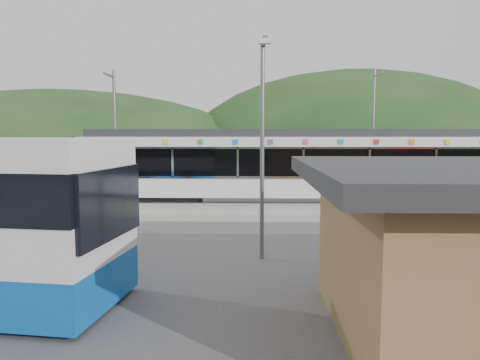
{
  "coord_description": "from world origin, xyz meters",
  "views": [
    {
      "loc": [
        0.46,
        -16.88,
        3.5
      ],
      "look_at": [
        0.02,
        1.0,
        1.76
      ],
      "focal_mm": 35.0,
      "sensor_mm": 36.0,
      "label": 1
    }
  ],
  "objects": [
    {
      "name": "train",
      "position": [
        2.35,
        6.0,
        2.06
      ],
      "size": [
        20.44,
        3.01,
        3.74
      ],
      "color": "black",
      "rests_on": "ground"
    },
    {
      "name": "yellow_line",
      "position": [
        0.0,
        2.0,
        0.3
      ],
      "size": [
        26.0,
        0.1,
        0.01
      ],
      "primitive_type": "cube",
      "color": "yellow",
      "rests_on": "platform"
    },
    {
      "name": "hills",
      "position": [
        6.19,
        5.29,
        0.0
      ],
      "size": [
        146.0,
        149.0,
        26.0
      ],
      "color": "#1E3D19",
      "rests_on": "ground"
    },
    {
      "name": "catenary_mast_east",
      "position": [
        7.0,
        8.56,
        3.65
      ],
      "size": [
        0.18,
        1.8,
        7.0
      ],
      "color": "slate",
      "rests_on": "ground"
    },
    {
      "name": "ground",
      "position": [
        0.0,
        0.0,
        0.0
      ],
      "size": [
        120.0,
        120.0,
        0.0
      ],
      "primitive_type": "plane",
      "color": "#4C4C4F",
      "rests_on": "ground"
    },
    {
      "name": "platform",
      "position": [
        0.0,
        3.3,
        0.15
      ],
      "size": [
        26.0,
        3.2,
        0.3
      ],
      "primitive_type": "cube",
      "color": "#9E9E99",
      "rests_on": "ground"
    },
    {
      "name": "lamp_post",
      "position": [
        0.76,
        -4.04,
        3.6
      ],
      "size": [
        0.36,
        1.06,
        6.03
      ],
      "rotation": [
        0.0,
        0.0,
        0.05
      ],
      "color": "slate",
      "rests_on": "ground"
    },
    {
      "name": "catenary_mast_west",
      "position": [
        -7.0,
        8.56,
        3.65
      ],
      "size": [
        0.18,
        1.8,
        7.0
      ],
      "color": "slate",
      "rests_on": "ground"
    }
  ]
}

